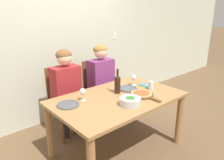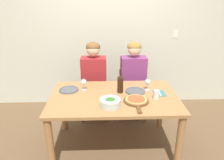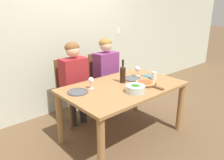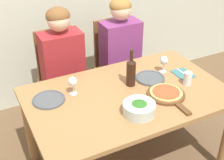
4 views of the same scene
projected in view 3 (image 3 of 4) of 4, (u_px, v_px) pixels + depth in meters
name	position (u px, v px, depth m)	size (l,w,h in m)	color
ground_plane	(123.00, 135.00, 3.04)	(40.00, 40.00, 0.00)	brown
back_wall	(68.00, 30.00, 3.55)	(10.00, 0.06, 2.70)	beige
dining_table	(123.00, 94.00, 2.84)	(1.55, 0.97, 0.73)	#9E7042
chair_left	(71.00, 89.00, 3.31)	(0.42, 0.42, 0.97)	brown
chair_right	(103.00, 80.00, 3.69)	(0.42, 0.42, 0.97)	brown
person_woman	(75.00, 76.00, 3.15)	(0.47, 0.51, 1.24)	#28282D
person_man	(107.00, 69.00, 3.54)	(0.47, 0.51, 1.24)	#28282D
wine_bottle	(123.00, 74.00, 2.90)	(0.07, 0.07, 0.31)	black
broccoli_bowl	(135.00, 89.00, 2.58)	(0.23, 0.23, 0.09)	silver
dinner_plate_left	(78.00, 92.00, 2.58)	(0.25, 0.25, 0.02)	#4C5156
dinner_plate_right	(132.00, 79.00, 3.06)	(0.25, 0.25, 0.02)	#4C5156
pizza_on_board	(146.00, 83.00, 2.85)	(0.29, 0.43, 0.04)	brown
wine_glass_left	(91.00, 81.00, 2.67)	(0.07, 0.07, 0.15)	silver
wine_glass_right	(138.00, 69.00, 3.16)	(0.07, 0.07, 0.15)	silver
water_tumbler	(154.00, 76.00, 3.03)	(0.07, 0.07, 0.11)	silver
fork_on_napkin	(149.00, 76.00, 3.20)	(0.14, 0.18, 0.01)	#387075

